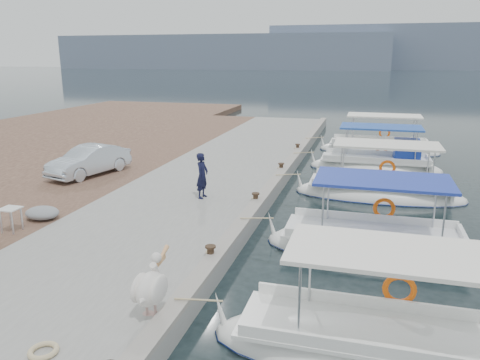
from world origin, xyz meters
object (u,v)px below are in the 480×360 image
(fishing_caique_a, at_px, (382,353))
(fishing_caique_b, at_px, (372,247))
(fishing_caique_d, at_px, (377,166))
(fishing_caique_e, at_px, (379,150))
(pelican, at_px, (151,287))
(parked_car, at_px, (89,161))
(fisherman, at_px, (202,176))
(fishing_caique_c, at_px, (379,194))

(fishing_caique_a, xyz_separation_m, fishing_caique_b, (-0.19, 5.22, -0.00))
(fishing_caique_d, distance_m, fishing_caique_e, 4.75)
(fishing_caique_b, bearing_deg, fishing_caique_a, -87.96)
(fishing_caique_a, distance_m, pelican, 4.66)
(fishing_caique_b, bearing_deg, fishing_caique_d, 88.85)
(pelican, xyz_separation_m, parked_car, (-7.73, 9.83, 0.03))
(fishing_caique_a, xyz_separation_m, fishing_caique_e, (0.15, 20.53, -0.00))
(fishing_caique_b, relative_size, fishing_caique_d, 0.97)
(fishing_caique_d, relative_size, pelican, 4.27)
(fishing_caique_e, distance_m, fisherman, 14.63)
(fishing_caique_d, height_order, fisherman, fishing_caique_d)
(fishing_caique_b, height_order, parked_car, fishing_caique_b)
(pelican, height_order, fisherman, fisherman)
(fishing_caique_a, xyz_separation_m, parked_car, (-12.26, 9.38, 1.02))
(fishing_caique_a, height_order, fishing_caique_c, same)
(fishing_caique_e, bearing_deg, pelican, -102.59)
(fishing_caique_b, distance_m, parked_car, 12.81)
(fishing_caique_a, height_order, fishing_caique_e, same)
(fishing_caique_d, bearing_deg, fisherman, -127.14)
(fishing_caique_a, bearing_deg, fishing_caique_e, 89.57)
(fishing_caique_e, height_order, pelican, fishing_caique_e)
(pelican, distance_m, parked_car, 12.51)
(fishing_caique_d, height_order, fishing_caique_e, same)
(fisherman, distance_m, parked_car, 6.28)
(fishing_caique_d, relative_size, fishing_caique_e, 0.93)
(pelican, bearing_deg, fishing_caique_b, 52.59)
(fishing_caique_b, bearing_deg, fishing_caique_e, 88.72)
(fishing_caique_a, height_order, pelican, fishing_caique_a)
(fishing_caique_b, distance_m, fisherman, 6.61)
(fishing_caique_c, distance_m, parked_car, 12.46)
(fishing_caique_a, relative_size, fishing_caique_b, 1.06)
(fishing_caique_a, height_order, fishing_caique_d, same)
(fishing_caique_a, relative_size, fisherman, 3.97)
(pelican, distance_m, fisherman, 8.10)
(parked_car, bearing_deg, fishing_caique_a, -22.56)
(fishing_caique_b, relative_size, fishing_caique_c, 0.93)
(fishing_caique_b, relative_size, pelican, 4.13)
(pelican, bearing_deg, fishing_caique_d, 74.33)
(fishing_caique_a, bearing_deg, pelican, -174.24)
(fishing_caique_a, relative_size, pelican, 4.37)
(fishing_caique_a, distance_m, fishing_caique_e, 20.53)
(fishing_caique_a, height_order, parked_car, fishing_caique_a)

